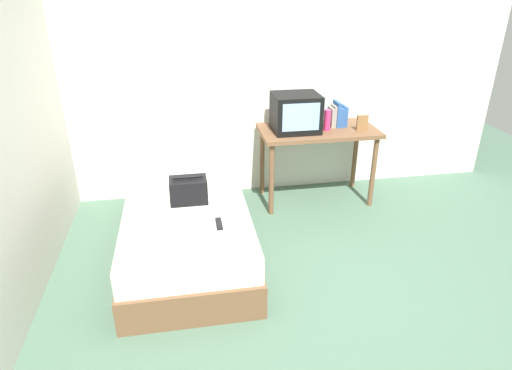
{
  "coord_description": "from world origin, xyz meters",
  "views": [
    {
      "loc": [
        -0.84,
        -2.38,
        2.12
      ],
      "look_at": [
        -0.25,
        0.97,
        0.51
      ],
      "focal_mm": 30.63,
      "sensor_mm": 36.0,
      "label": 1
    }
  ],
  "objects_px": {
    "tv": "(296,113)",
    "magazine": "(171,224)",
    "bed": "(187,224)",
    "remote_dark": "(219,224)",
    "desk": "(318,139)",
    "handbag": "(189,190)",
    "book_row": "(337,116)",
    "picture_frame": "(362,123)",
    "pillow": "(182,159)",
    "water_bottle": "(327,120)",
    "remote_silver": "(154,187)"
  },
  "relations": [
    {
      "from": "picture_frame",
      "to": "pillow",
      "type": "distance_m",
      "value": 1.79
    },
    {
      "from": "tv",
      "to": "bed",
      "type": "bearing_deg",
      "value": -148.09
    },
    {
      "from": "water_bottle",
      "to": "book_row",
      "type": "relative_size",
      "value": 0.82
    },
    {
      "from": "water_bottle",
      "to": "remote_silver",
      "type": "bearing_deg",
      "value": -166.62
    },
    {
      "from": "pillow",
      "to": "magazine",
      "type": "xyz_separation_m",
      "value": [
        -0.11,
        -1.13,
        -0.06
      ]
    },
    {
      "from": "desk",
      "to": "water_bottle",
      "type": "bearing_deg",
      "value": -38.81
    },
    {
      "from": "pillow",
      "to": "remote_silver",
      "type": "height_order",
      "value": "pillow"
    },
    {
      "from": "tv",
      "to": "book_row",
      "type": "bearing_deg",
      "value": 9.59
    },
    {
      "from": "book_row",
      "to": "picture_frame",
      "type": "height_order",
      "value": "book_row"
    },
    {
      "from": "desk",
      "to": "tv",
      "type": "distance_m",
      "value": 0.37
    },
    {
      "from": "book_row",
      "to": "remote_dark",
      "type": "relative_size",
      "value": 1.6
    },
    {
      "from": "water_bottle",
      "to": "book_row",
      "type": "xyz_separation_m",
      "value": [
        0.15,
        0.12,
        0.0
      ]
    },
    {
      "from": "pillow",
      "to": "tv",
      "type": "bearing_deg",
      "value": -2.05
    },
    {
      "from": "remote_dark",
      "to": "pillow",
      "type": "bearing_deg",
      "value": 101.4
    },
    {
      "from": "remote_dark",
      "to": "remote_silver",
      "type": "relative_size",
      "value": 1.08
    },
    {
      "from": "tv",
      "to": "handbag",
      "type": "xyz_separation_m",
      "value": [
        -1.07,
        -0.74,
        -0.38
      ]
    },
    {
      "from": "magazine",
      "to": "pillow",
      "type": "bearing_deg",
      "value": 84.61
    },
    {
      "from": "desk",
      "to": "remote_dark",
      "type": "height_order",
      "value": "desk"
    },
    {
      "from": "desk",
      "to": "bed",
      "type": "bearing_deg",
      "value": -152.54
    },
    {
      "from": "tv",
      "to": "book_row",
      "type": "relative_size",
      "value": 1.76
    },
    {
      "from": "picture_frame",
      "to": "remote_dark",
      "type": "relative_size",
      "value": 0.98
    },
    {
      "from": "water_bottle",
      "to": "handbag",
      "type": "distance_m",
      "value": 1.58
    },
    {
      "from": "tv",
      "to": "handbag",
      "type": "height_order",
      "value": "tv"
    },
    {
      "from": "book_row",
      "to": "pillow",
      "type": "distance_m",
      "value": 1.61
    },
    {
      "from": "remote_silver",
      "to": "water_bottle",
      "type": "bearing_deg",
      "value": 13.38
    },
    {
      "from": "handbag",
      "to": "remote_silver",
      "type": "bearing_deg",
      "value": 134.56
    },
    {
      "from": "water_bottle",
      "to": "pillow",
      "type": "relative_size",
      "value": 0.48
    },
    {
      "from": "magazine",
      "to": "remote_dark",
      "type": "xyz_separation_m",
      "value": [
        0.35,
        -0.08,
        0.01
      ]
    },
    {
      "from": "book_row",
      "to": "remote_dark",
      "type": "bearing_deg",
      "value": -136.82
    },
    {
      "from": "tv",
      "to": "magazine",
      "type": "bearing_deg",
      "value": -138.22
    },
    {
      "from": "water_bottle",
      "to": "remote_silver",
      "type": "relative_size",
      "value": 1.42
    },
    {
      "from": "bed",
      "to": "magazine",
      "type": "distance_m",
      "value": 0.49
    },
    {
      "from": "bed",
      "to": "handbag",
      "type": "distance_m",
      "value": 0.35
    },
    {
      "from": "tv",
      "to": "picture_frame",
      "type": "bearing_deg",
      "value": -9.47
    },
    {
      "from": "picture_frame",
      "to": "remote_dark",
      "type": "distance_m",
      "value": 1.89
    },
    {
      "from": "desk",
      "to": "pillow",
      "type": "xyz_separation_m",
      "value": [
        -1.36,
        0.03,
        -0.14
      ]
    },
    {
      "from": "picture_frame",
      "to": "tv",
      "type": "bearing_deg",
      "value": 170.53
    },
    {
      "from": "desk",
      "to": "book_row",
      "type": "relative_size",
      "value": 4.65
    },
    {
      "from": "desk",
      "to": "magazine",
      "type": "bearing_deg",
      "value": -142.98
    },
    {
      "from": "picture_frame",
      "to": "remote_dark",
      "type": "height_order",
      "value": "picture_frame"
    },
    {
      "from": "bed",
      "to": "book_row",
      "type": "bearing_deg",
      "value": 26.14
    },
    {
      "from": "picture_frame",
      "to": "remote_silver",
      "type": "bearing_deg",
      "value": -170.61
    },
    {
      "from": "desk",
      "to": "water_bottle",
      "type": "distance_m",
      "value": 0.22
    },
    {
      "from": "bed",
      "to": "desk",
      "type": "relative_size",
      "value": 1.72
    },
    {
      "from": "pillow",
      "to": "handbag",
      "type": "distance_m",
      "value": 0.78
    },
    {
      "from": "bed",
      "to": "remote_dark",
      "type": "xyz_separation_m",
      "value": [
        0.24,
        -0.48,
        0.25
      ]
    },
    {
      "from": "picture_frame",
      "to": "magazine",
      "type": "relative_size",
      "value": 0.53
    },
    {
      "from": "desk",
      "to": "book_row",
      "type": "distance_m",
      "value": 0.3
    },
    {
      "from": "handbag",
      "to": "remote_silver",
      "type": "relative_size",
      "value": 2.08
    },
    {
      "from": "water_bottle",
      "to": "book_row",
      "type": "bearing_deg",
      "value": 38.92
    }
  ]
}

